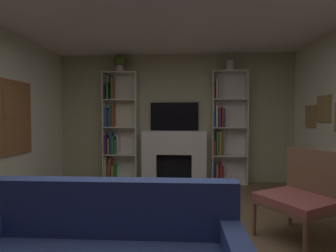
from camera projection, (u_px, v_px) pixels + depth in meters
name	position (u px, v px, depth m)	size (l,w,h in m)	color
wall_back_accent	(175.00, 118.00, 5.37)	(4.92, 0.06, 2.62)	#A8A783
fireplace	(174.00, 155.00, 5.23)	(1.39, 0.56, 1.05)	white
tv	(174.00, 117.00, 5.31)	(0.98, 0.06, 0.58)	black
bookshelf_left	(117.00, 130.00, 5.34)	(0.69, 0.28, 2.24)	silver
bookshelf_right	(225.00, 131.00, 5.17)	(0.69, 0.28, 2.24)	silver
potted_plant	(120.00, 62.00, 5.23)	(0.25, 0.25, 0.35)	silver
vase_with_flowers	(230.00, 65.00, 5.07)	(0.15, 0.15, 0.36)	silver
armchair	(302.00, 194.00, 2.79)	(0.89, 0.90, 0.96)	brown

